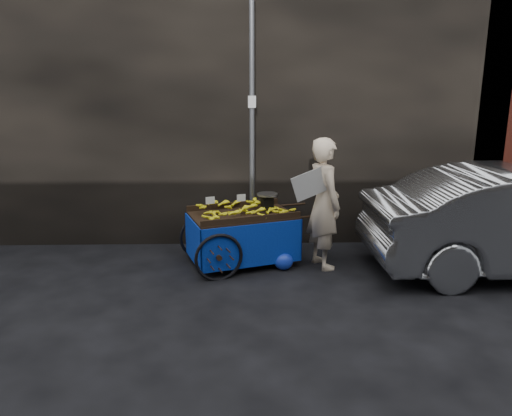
{
  "coord_description": "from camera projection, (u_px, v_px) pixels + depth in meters",
  "views": [
    {
      "loc": [
        0.16,
        -6.54,
        2.74
      ],
      "look_at": [
        0.34,
        0.5,
        0.91
      ],
      "focal_mm": 35.0,
      "sensor_mm": 36.0,
      "label": 1
    }
  ],
  "objects": [
    {
      "name": "plastic_bag",
      "position": [
        283.0,
        261.0,
        7.36
      ],
      "size": [
        0.29,
        0.23,
        0.26
      ],
      "primitive_type": "ellipsoid",
      "color": "#1832B6",
      "rests_on": "ground"
    },
    {
      "name": "building_wall",
      "position": [
        256.0,
        93.0,
        8.91
      ],
      "size": [
        13.5,
        2.0,
        5.0
      ],
      "color": "black",
      "rests_on": "ground"
    },
    {
      "name": "vendor",
      "position": [
        324.0,
        203.0,
        7.3
      ],
      "size": [
        0.86,
        0.82,
        1.94
      ],
      "rotation": [
        0.0,
        0.0,
        1.91
      ],
      "color": "beige",
      "rests_on": "ground"
    },
    {
      "name": "street_pole",
      "position": [
        252.0,
        127.0,
        7.78
      ],
      "size": [
        0.12,
        0.1,
        4.0
      ],
      "color": "slate",
      "rests_on": "ground"
    },
    {
      "name": "banana_cart",
      "position": [
        239.0,
        220.0,
        7.46
      ],
      "size": [
        2.27,
        1.54,
        1.13
      ],
      "rotation": [
        0.0,
        0.0,
        0.33
      ],
      "color": "black",
      "rests_on": "ground"
    },
    {
      "name": "ground",
      "position": [
        233.0,
        280.0,
        7.02
      ],
      "size": [
        80.0,
        80.0,
        0.0
      ],
      "primitive_type": "plane",
      "color": "black",
      "rests_on": "ground"
    }
  ]
}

